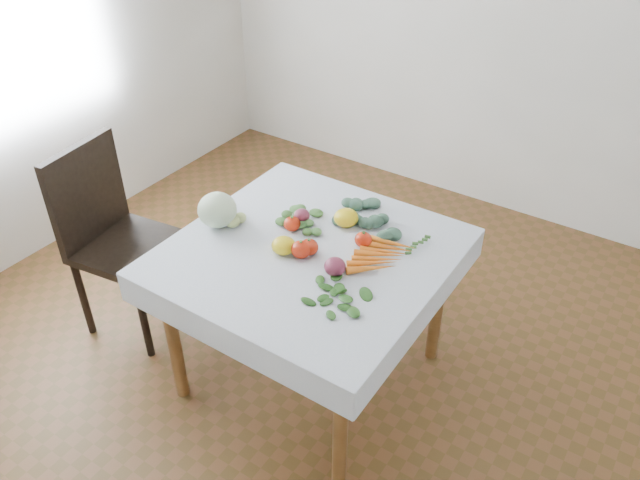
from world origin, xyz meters
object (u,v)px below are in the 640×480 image
object	(u,v)px
carrot_bunch	(382,256)
table	(310,269)
cabbage	(217,210)
heirloom_back	(346,218)
chair	(111,228)

from	to	relation	value
carrot_bunch	table	bearing A→B (deg)	-157.55
cabbage	heirloom_back	world-z (taller)	cabbage
heirloom_back	carrot_bunch	xyz separation A→B (m)	(0.26, -0.13, -0.02)
chair	table	bearing A→B (deg)	10.33
table	carrot_bunch	distance (m)	0.33
table	chair	size ratio (longest dim) A/B	1.00
cabbage	carrot_bunch	size ratio (longest dim) A/B	0.54
chair	heirloom_back	size ratio (longest dim) A/B	9.09
cabbage	carrot_bunch	bearing A→B (deg)	14.06
cabbage	heirloom_back	xyz separation A→B (m)	(0.48, 0.31, -0.04)
carrot_bunch	heirloom_back	bearing A→B (deg)	153.07
heirloom_back	cabbage	bearing A→B (deg)	-146.73
table	chair	distance (m)	1.08
cabbage	heirloom_back	distance (m)	0.57
chair	heirloom_back	bearing A→B (deg)	21.99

